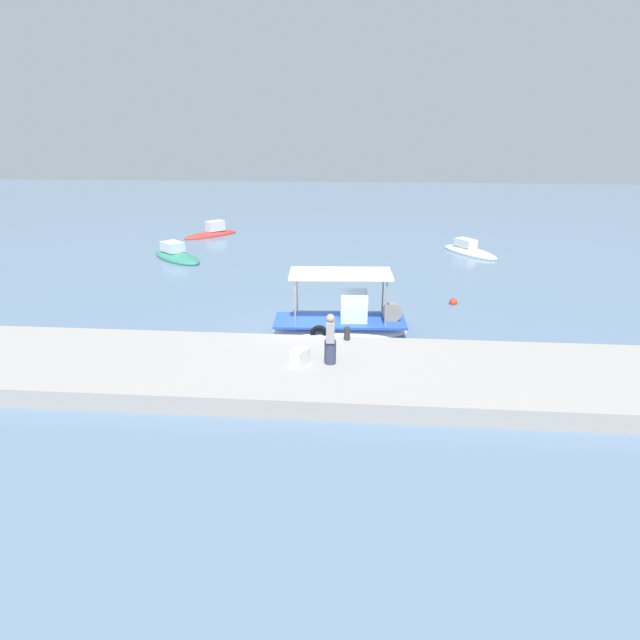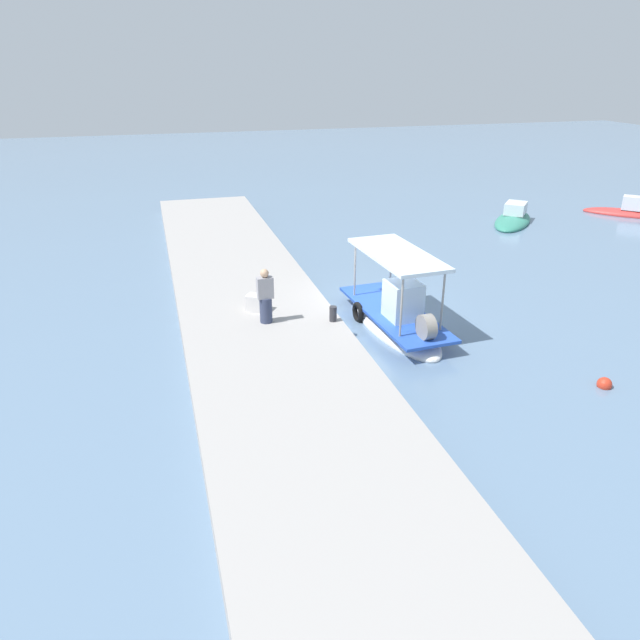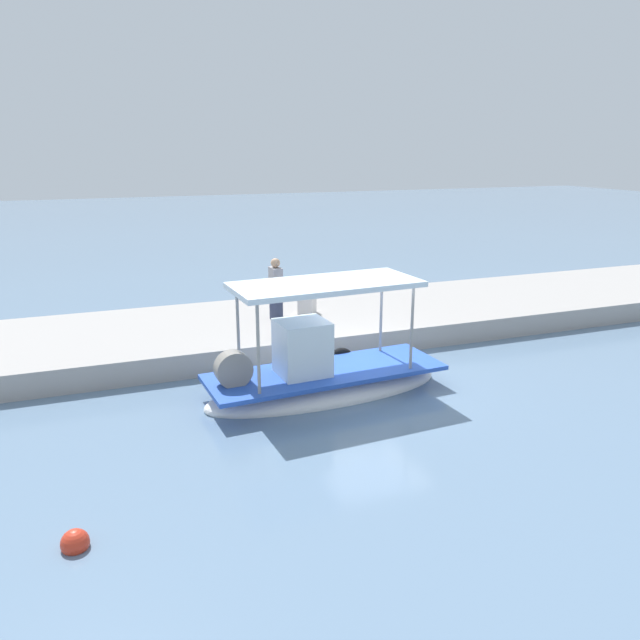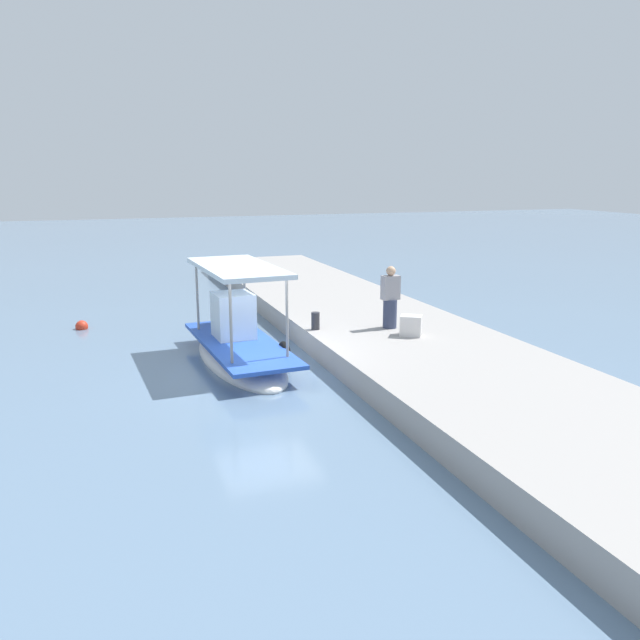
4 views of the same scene
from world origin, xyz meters
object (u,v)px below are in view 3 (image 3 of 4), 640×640
Objects in this scene: main_fishing_boat at (321,376)px; cargo_crate at (307,305)px; marker_buoy at (75,543)px; fisherman_near_bollard at (276,291)px; mooring_bollard at (281,331)px.

main_fishing_boat reaches higher than cargo_crate.
cargo_crate is at bearing -105.60° from main_fishing_boat.
marker_buoy is (6.58, 8.61, -0.84)m from cargo_crate.
main_fishing_boat is 4.49m from fisherman_near_bollard.
main_fishing_boat reaches higher than marker_buoy.
cargo_crate is 10.87m from marker_buoy.
main_fishing_boat is 2.34m from mooring_bollard.
main_fishing_boat is 6.71m from marker_buoy.
cargo_crate is (-1.02, -0.16, -0.53)m from fisherman_near_bollard.
main_fishing_boat is 3.27× the size of fisherman_near_bollard.
mooring_bollard is at bearing -128.38° from marker_buoy.
marker_buoy is (5.31, 4.09, -0.35)m from main_fishing_boat.
main_fishing_boat is at bearing 96.68° from mooring_bollard.
main_fishing_boat is 10.22× the size of cargo_crate.
mooring_bollard is at bearing 76.13° from fisherman_near_bollard.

